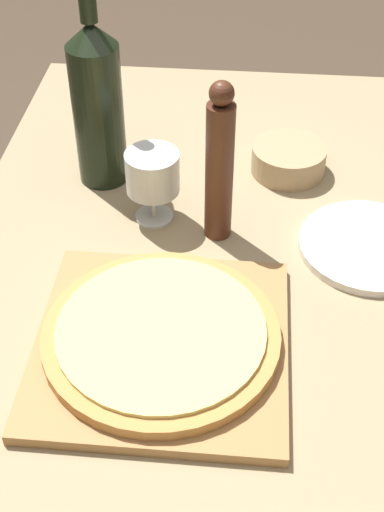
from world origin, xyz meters
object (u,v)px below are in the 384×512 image
Objects in this scene: small_bowl at (289,159)px; pizza at (161,334)px; wine_bottle at (97,102)px; pepper_mill at (219,166)px; wine_glass at (153,174)px.

pizza is at bearing -111.58° from small_bowl.
wine_bottle reaches higher than small_bowl.
wine_bottle is 1.39× the size of pepper_mill.
wine_glass is at bearing -145.00° from small_bowl.
wine_bottle is 0.17m from wine_glass.
pepper_mill is 0.12m from wine_glass.
pepper_mill is (0.06, 0.26, 0.10)m from pizza.
small_bowl is (0.12, 0.19, -0.11)m from pepper_mill.
wine_bottle is 3.02× the size of wine_glass.
small_bowl is at bearing 35.00° from wine_glass.
pizza is at bearing -80.55° from wine_glass.
pepper_mill reaches higher than small_bowl.
wine_glass is (-0.05, 0.29, 0.06)m from pizza.
wine_bottle reaches higher than pepper_mill.
pizza is 2.57× the size of wine_glass.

